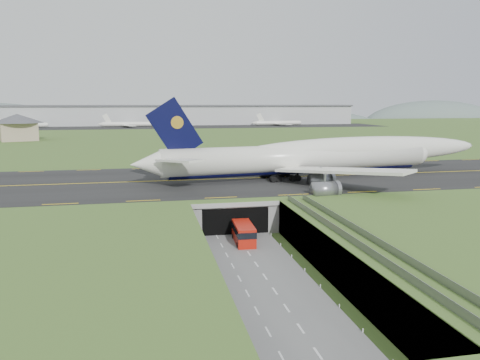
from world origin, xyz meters
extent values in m
plane|color=#426026|center=(0.00, 0.00, 0.00)|extent=(900.00, 900.00, 0.00)
cube|color=gray|center=(0.00, 0.00, 3.00)|extent=(800.00, 800.00, 6.00)
cube|color=slate|center=(0.00, -7.50, 0.10)|extent=(12.00, 75.00, 0.20)
cube|color=black|center=(0.00, 33.00, 6.09)|extent=(800.00, 44.00, 0.18)
cube|color=gray|center=(0.00, 19.00, 5.50)|extent=(16.00, 22.00, 1.00)
cube|color=gray|center=(-7.00, 19.00, 3.00)|extent=(2.00, 22.00, 6.00)
cube|color=gray|center=(7.00, 19.00, 3.00)|extent=(2.00, 22.00, 6.00)
cube|color=black|center=(0.00, 14.00, 2.50)|extent=(12.00, 12.00, 5.00)
cube|color=#A8A8A3|center=(0.00, 7.95, 5.60)|extent=(17.00, 0.50, 0.80)
cube|color=#A8A8A3|center=(11.00, -18.50, 5.80)|extent=(3.00, 53.00, 0.50)
cube|color=gray|center=(9.60, -18.50, 6.55)|extent=(0.06, 53.00, 1.00)
cube|color=gray|center=(12.40, -18.50, 6.55)|extent=(0.06, 53.00, 1.00)
cylinder|color=#A8A8A3|center=(11.00, -40.00, 2.80)|extent=(0.90, 0.90, 5.60)
cylinder|color=#A8A8A3|center=(11.00, -28.00, 2.80)|extent=(0.90, 0.90, 5.60)
cylinder|color=#A8A8A3|center=(11.00, -16.00, 2.80)|extent=(0.90, 0.90, 5.60)
cylinder|color=#A8A8A3|center=(11.00, -4.00, 2.80)|extent=(0.90, 0.90, 5.60)
cylinder|color=white|center=(19.25, 30.43, 10.89)|extent=(64.27, 13.99, 6.03)
sphere|color=white|center=(51.01, 34.43, 10.89)|extent=(6.60, 6.60, 5.91)
cone|color=white|center=(-15.31, 26.07, 10.89)|extent=(7.25, 6.50, 5.72)
ellipsoid|color=white|center=(36.40, 32.59, 12.24)|extent=(65.42, 13.66, 6.33)
ellipsoid|color=black|center=(50.07, 34.32, 11.64)|extent=(4.51, 3.14, 2.11)
cylinder|color=black|center=(19.25, 30.43, 8.54)|extent=(60.66, 10.12, 2.53)
cube|color=white|center=(19.23, 45.61, 9.95)|extent=(17.01, 28.56, 2.53)
cube|color=white|center=(-10.59, 33.78, 12.30)|extent=(7.64, 11.19, 0.97)
cube|color=white|center=(23.00, 15.72, 9.95)|extent=(22.30, 26.46, 2.53)
cube|color=white|center=(-8.82, 19.77, 12.30)|extent=(9.44, 10.91, 0.97)
cube|color=black|center=(-9.24, 26.83, 17.95)|extent=(11.95, 2.06, 13.32)
cylinder|color=gold|center=(-8.77, 26.89, 19.36)|extent=(2.70, 0.98, 2.64)
cylinder|color=slate|center=(18.81, 39.39, 7.03)|extent=(5.25, 3.70, 3.11)
cylinder|color=slate|center=(13.16, 48.64, 7.03)|extent=(5.25, 3.70, 3.11)
cylinder|color=slate|center=(21.05, 21.64, 7.03)|extent=(5.25, 3.70, 3.11)
cylinder|color=slate|center=(17.87, 11.27, 7.03)|extent=(5.25, 3.70, 3.11)
cylinder|color=black|center=(44.66, 33.63, 6.70)|extent=(1.09, 0.60, 1.04)
cube|color=black|center=(15.05, 29.90, 6.84)|extent=(6.43, 7.25, 1.32)
cube|color=#B3180B|center=(0.40, 2.92, 1.78)|extent=(3.34, 8.04, 3.16)
cube|color=black|center=(0.40, 2.92, 2.41)|extent=(3.40, 8.15, 1.05)
cube|color=black|center=(0.40, 2.92, 0.46)|extent=(3.10, 7.51, 0.53)
cylinder|color=black|center=(-1.10, 0.35, 0.58)|extent=(0.42, 0.97, 0.95)
cylinder|color=black|center=(-0.84, 5.62, 0.58)|extent=(0.42, 0.97, 0.95)
cylinder|color=black|center=(1.64, 0.22, 0.58)|extent=(0.42, 0.97, 0.95)
cylinder|color=black|center=(1.90, 5.48, 0.58)|extent=(0.42, 0.97, 0.95)
cube|color=tan|center=(-72.92, 160.74, 10.11)|extent=(19.70, 19.70, 8.22)
cone|color=#4C4C51|center=(-72.92, 160.74, 16.28)|extent=(28.90, 28.90, 4.11)
cube|color=#B2B2B2|center=(0.00, 300.00, 13.50)|extent=(300.00, 22.00, 15.00)
cube|color=#4C4C51|center=(0.00, 300.00, 21.00)|extent=(302.00, 24.00, 1.20)
cube|color=black|center=(0.00, 270.00, 6.14)|extent=(320.00, 50.00, 0.08)
cylinder|color=white|center=(-99.88, 275.00, 8.18)|extent=(34.00, 3.20, 3.20)
cylinder|color=white|center=(-28.14, 275.00, 8.18)|extent=(34.00, 3.20, 3.20)
cylinder|color=white|center=(84.00, 275.00, 8.18)|extent=(34.00, 3.20, 3.20)
ellipsoid|color=slate|center=(120.00, 430.00, -4.00)|extent=(260.00, 91.00, 44.00)
ellipsoid|color=slate|center=(320.00, 430.00, -4.00)|extent=(180.00, 63.00, 60.00)
camera|label=1|loc=(-15.13, -71.28, 23.43)|focal=35.00mm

